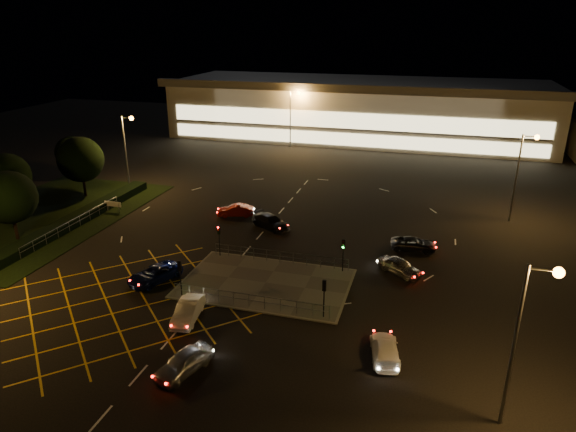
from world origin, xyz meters
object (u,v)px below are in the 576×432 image
(car_far_dkgrey, at_px, (271,221))
(car_approach_white, at_px, (385,349))
(car_queue_white, at_px, (188,311))
(car_left_blue, at_px, (155,274))
(car_right_silver, at_px, (400,266))
(signal_nw, at_px, (219,234))
(car_east_grey, at_px, (414,244))
(signal_ne, at_px, (343,249))
(car_circ_red, at_px, (236,210))
(signal_sw, at_px, (180,271))
(signal_se, at_px, (324,291))
(car_near_silver, at_px, (184,362))

(car_far_dkgrey, height_order, car_approach_white, car_far_dkgrey)
(car_queue_white, xyz_separation_m, car_left_blue, (-5.59, 4.78, -0.03))
(car_right_silver, bearing_deg, signal_nw, 128.40)
(car_queue_white, xyz_separation_m, car_east_grey, (15.83, 17.83, -0.10))
(signal_ne, distance_m, car_far_dkgrey, 12.91)
(car_circ_red, bearing_deg, signal_ne, 36.40)
(car_right_silver, bearing_deg, signal_ne, 137.74)
(car_circ_red, distance_m, car_approach_white, 29.85)
(signal_sw, bearing_deg, signal_se, -180.00)
(signal_ne, bearing_deg, car_approach_white, -66.65)
(signal_nw, distance_m, car_far_dkgrey, 8.99)
(car_queue_white, bearing_deg, car_east_grey, 39.58)
(car_near_silver, bearing_deg, car_left_blue, 146.12)
(car_east_grey, bearing_deg, signal_se, 152.17)
(signal_ne, bearing_deg, car_right_silver, 13.32)
(car_left_blue, relative_size, car_right_silver, 1.18)
(car_queue_white, bearing_deg, car_circ_red, 93.38)
(car_queue_white, distance_m, car_east_grey, 23.84)
(car_queue_white, relative_size, car_east_grey, 0.97)
(car_queue_white, xyz_separation_m, car_right_silver, (14.90, 12.17, -0.01))
(car_right_silver, bearing_deg, car_approach_white, -145.35)
(car_left_blue, relative_size, car_approach_white, 1.11)
(car_right_silver, relative_size, car_approach_white, 0.94)
(car_circ_red, bearing_deg, car_approach_white, 24.00)
(signal_nw, bearing_deg, signal_ne, 0.00)
(signal_nw, bearing_deg, car_queue_white, -79.26)
(signal_se, height_order, signal_ne, same)
(car_circ_red, height_order, car_east_grey, car_circ_red)
(car_east_grey, bearing_deg, car_circ_red, 73.06)
(car_approach_white, bearing_deg, car_right_silver, -101.05)
(car_right_silver, height_order, car_circ_red, car_right_silver)
(signal_se, height_order, car_near_silver, signal_se)
(signal_sw, bearing_deg, car_left_blue, -26.81)
(car_left_blue, xyz_separation_m, car_approach_white, (20.54, -5.46, -0.04))
(signal_sw, height_order, car_far_dkgrey, signal_sw)
(car_east_grey, bearing_deg, signal_sw, 123.53)
(car_queue_white, relative_size, car_approach_white, 0.99)
(signal_nw, xyz_separation_m, car_near_silver, (4.68, -16.82, -1.63))
(car_queue_white, height_order, car_left_blue, car_queue_white)
(car_left_blue, bearing_deg, car_east_grey, 54.03)
(car_right_silver, bearing_deg, car_far_dkgrey, 97.76)
(car_far_dkgrey, xyz_separation_m, car_right_silver, (14.57, -7.32, -0.00))
(car_approach_white, bearing_deg, signal_sw, -23.51)
(signal_nw, bearing_deg, car_near_silver, -74.45)
(car_left_blue, distance_m, car_approach_white, 21.25)
(car_east_grey, height_order, car_approach_white, car_approach_white)
(car_far_dkgrey, relative_size, car_circ_red, 1.18)
(car_near_silver, relative_size, car_left_blue, 0.87)
(signal_se, distance_m, car_near_silver, 11.59)
(car_right_silver, distance_m, car_circ_red, 21.83)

